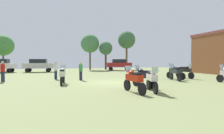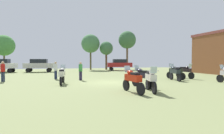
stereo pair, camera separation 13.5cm
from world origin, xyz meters
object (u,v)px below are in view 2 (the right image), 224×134
(car_2, at_px, (119,64))
(motorcycle_8, at_px, (142,77))
(motorcycle_6, at_px, (175,72))
(tree_3, at_px, (127,40))
(motorcycle_4, at_px, (151,79))
(person_2, at_px, (81,70))
(motorcycle_5, at_px, (133,80))
(car_3, at_px, (0,65))
(motorcycle_7, at_px, (62,75))
(motorcycle_9, at_px, (175,71))
(tree_5, at_px, (91,44))
(motorcycle_3, at_px, (185,71))
(tree_4, at_px, (4,46))
(tree_1, at_px, (106,49))
(person_3, at_px, (56,69))
(car_1, at_px, (39,64))
(person_1, at_px, (3,70))

(car_2, bearing_deg, motorcycle_8, 176.91)
(motorcycle_6, bearing_deg, tree_3, 92.12)
(motorcycle_4, relative_size, person_2, 1.24)
(motorcycle_5, relative_size, car_3, 0.51)
(motorcycle_7, bearing_deg, motorcycle_5, -44.99)
(motorcycle_8, distance_m, motorcycle_9, 6.57)
(car_3, height_order, tree_5, tree_5)
(tree_5, bearing_deg, motorcycle_8, -90.37)
(motorcycle_5, distance_m, tree_3, 25.89)
(motorcycle_4, height_order, tree_3, tree_3)
(motorcycle_3, distance_m, car_2, 14.95)
(tree_4, bearing_deg, car_3, -81.39)
(motorcycle_5, xyz_separation_m, tree_4, (-13.18, 24.86, 3.58))
(motorcycle_6, bearing_deg, motorcycle_3, 43.20)
(tree_5, bearing_deg, motorcycle_7, -105.24)
(motorcycle_4, distance_m, motorcycle_6, 6.59)
(motorcycle_3, xyz_separation_m, car_2, (-2.00, 14.81, 0.43))
(motorcycle_5, xyz_separation_m, tree_1, (4.56, 24.14, 3.34))
(motorcycle_3, distance_m, person_2, 10.33)
(person_2, distance_m, tree_1, 18.62)
(motorcycle_6, distance_m, motorcycle_7, 9.72)
(motorcycle_9, distance_m, tree_5, 19.91)
(tree_3, bearing_deg, motorcycle_6, -98.31)
(motorcycle_8, distance_m, tree_3, 23.98)
(person_3, distance_m, tree_1, 18.16)
(motorcycle_9, distance_m, person_3, 11.49)
(motorcycle_3, distance_m, motorcycle_4, 9.14)
(motorcycle_4, xyz_separation_m, person_3, (-5.47, 8.65, 0.25))
(car_1, relative_size, car_3, 1.01)
(person_1, bearing_deg, car_2, -122.51)
(motorcycle_5, distance_m, car_2, 21.56)
(person_1, bearing_deg, person_2, -170.00)
(motorcycle_5, relative_size, person_1, 1.29)
(motorcycle_8, relative_size, car_3, 0.47)
(car_3, bearing_deg, tree_4, 11.03)
(motorcycle_9, bearing_deg, motorcycle_6, -139.86)
(motorcycle_5, bearing_deg, tree_1, 71.62)
(motorcycle_5, xyz_separation_m, tree_3, (8.77, 23.84, 5.05))
(motorcycle_9, xyz_separation_m, tree_4, (-19.87, 19.41, 3.58))
(motorcycle_8, xyz_separation_m, car_2, (4.74, 19.07, 0.44))
(motorcycle_7, height_order, motorcycle_8, motorcycle_8)
(car_2, bearing_deg, person_3, 149.89)
(motorcycle_7, relative_size, tree_5, 0.34)
(motorcycle_4, xyz_separation_m, motorcycle_9, (5.57, 5.48, 0.01))
(car_1, distance_m, person_1, 12.54)
(car_3, relative_size, person_3, 2.60)
(motorcycle_7, relative_size, tree_4, 0.37)
(motorcycle_7, xyz_separation_m, motorcycle_9, (10.46, 0.66, 0.01))
(car_1, relative_size, person_1, 2.55)
(motorcycle_5, height_order, person_3, person_3)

